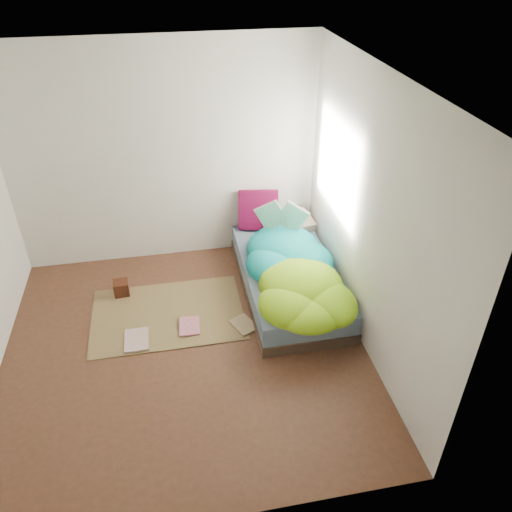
{
  "coord_description": "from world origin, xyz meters",
  "views": [
    {
      "loc": [
        0.01,
        -3.65,
        3.52
      ],
      "look_at": [
        0.85,
        0.75,
        0.5
      ],
      "focal_mm": 35.0,
      "sensor_mm": 36.0,
      "label": 1
    }
  ],
  "objects_px": {
    "bed": "(288,278)",
    "pillow_magenta": "(258,210)",
    "open_book": "(282,209)",
    "floor_book_a": "(124,342)",
    "floor_book_b": "(179,327)",
    "wooden_box": "(121,288)"
  },
  "relations": [
    {
      "from": "bed",
      "to": "wooden_box",
      "type": "bearing_deg",
      "value": 171.5
    },
    {
      "from": "pillow_magenta",
      "to": "floor_book_b",
      "type": "distance_m",
      "value": 1.81
    },
    {
      "from": "bed",
      "to": "pillow_magenta",
      "type": "xyz_separation_m",
      "value": [
        -0.17,
        0.91,
        0.41
      ]
    },
    {
      "from": "bed",
      "to": "pillow_magenta",
      "type": "relative_size",
      "value": 4.17
    },
    {
      "from": "wooden_box",
      "to": "floor_book_b",
      "type": "distance_m",
      "value": 0.92
    },
    {
      "from": "pillow_magenta",
      "to": "floor_book_a",
      "type": "xyz_separation_m",
      "value": [
        -1.65,
        -1.44,
        -0.56
      ]
    },
    {
      "from": "bed",
      "to": "floor_book_a",
      "type": "bearing_deg",
      "value": -163.58
    },
    {
      "from": "bed",
      "to": "pillow_magenta",
      "type": "height_order",
      "value": "pillow_magenta"
    },
    {
      "from": "pillow_magenta",
      "to": "floor_book_a",
      "type": "bearing_deg",
      "value": -126.49
    },
    {
      "from": "bed",
      "to": "wooden_box",
      "type": "relative_size",
      "value": 12.18
    },
    {
      "from": "wooden_box",
      "to": "floor_book_a",
      "type": "xyz_separation_m",
      "value": [
        0.05,
        -0.81,
        -0.07
      ]
    },
    {
      "from": "bed",
      "to": "open_book",
      "type": "xyz_separation_m",
      "value": [
        0.0,
        0.42,
        0.66
      ]
    },
    {
      "from": "pillow_magenta",
      "to": "wooden_box",
      "type": "bearing_deg",
      "value": -147.31
    },
    {
      "from": "floor_book_a",
      "to": "floor_book_b",
      "type": "xyz_separation_m",
      "value": [
        0.55,
        0.11,
        0.0
      ]
    },
    {
      "from": "wooden_box",
      "to": "floor_book_a",
      "type": "relative_size",
      "value": 0.5
    },
    {
      "from": "open_book",
      "to": "floor_book_a",
      "type": "height_order",
      "value": "open_book"
    },
    {
      "from": "wooden_box",
      "to": "pillow_magenta",
      "type": "bearing_deg",
      "value": 20.35
    },
    {
      "from": "wooden_box",
      "to": "floor_book_b",
      "type": "xyz_separation_m",
      "value": [
        0.6,
        -0.7,
        -0.07
      ]
    },
    {
      "from": "pillow_magenta",
      "to": "floor_book_b",
      "type": "relative_size",
      "value": 1.67
    },
    {
      "from": "bed",
      "to": "floor_book_b",
      "type": "xyz_separation_m",
      "value": [
        -1.26,
        -0.42,
        -0.14
      ]
    },
    {
      "from": "wooden_box",
      "to": "floor_book_a",
      "type": "distance_m",
      "value": 0.82
    },
    {
      "from": "bed",
      "to": "floor_book_b",
      "type": "height_order",
      "value": "bed"
    }
  ]
}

